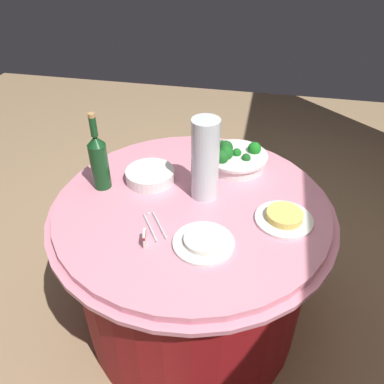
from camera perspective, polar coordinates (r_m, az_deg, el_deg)
name	(u,v)px	position (r m, az deg, el deg)	size (l,w,h in m)	color
ground_plane	(192,314)	(2.11, 0.00, -17.44)	(6.00, 6.00, 0.00)	#9E7F5B
buffet_table	(192,264)	(1.82, 0.00, -10.51)	(1.16, 1.16, 0.74)	maroon
broccoli_bowl	(234,158)	(1.78, 6.22, 5.00)	(0.28, 0.28, 0.12)	white
plate_stack	(150,175)	(1.69, -6.13, 2.45)	(0.21, 0.21, 0.05)	white
wine_bottle	(99,160)	(1.63, -13.44, 4.53)	(0.07, 0.07, 0.34)	#12401A
decorative_fruit_vase	(205,163)	(1.53, 1.91, 4.20)	(0.11, 0.11, 0.34)	silver
serving_tongs	(154,225)	(1.47, -5.55, -4.85)	(0.16, 0.13, 0.01)	silver
food_plate_rice	(204,242)	(1.38, 1.70, -7.27)	(0.22, 0.22, 0.03)	white
food_plate_noodles	(284,217)	(1.52, 13.31, -3.64)	(0.22, 0.22, 0.04)	white
label_placard_front	(145,238)	(1.38, -6.93, -6.64)	(0.05, 0.02, 0.05)	white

